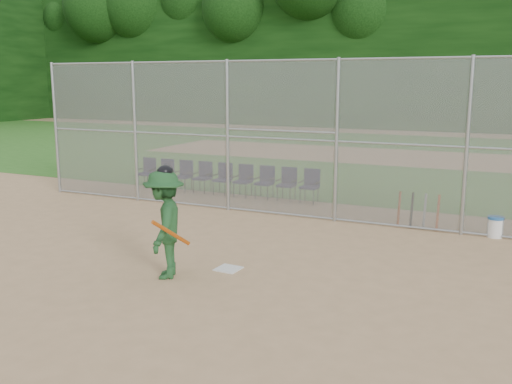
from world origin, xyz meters
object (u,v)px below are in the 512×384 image
at_px(home_plate, 228,269).
at_px(batter_at_plate, 164,224).
at_px(water_cooler, 495,227).
at_px(chair_0, 146,173).

bearing_deg(home_plate, batter_at_plate, -135.07).
relative_size(water_cooler, chair_0, 0.49).
bearing_deg(home_plate, water_cooler, 45.84).
bearing_deg(chair_0, home_plate, -44.55).
xyz_separation_m(home_plate, batter_at_plate, (-0.83, -0.82, 0.97)).
relative_size(home_plate, water_cooler, 0.92).
bearing_deg(chair_0, water_cooler, -9.08).
xyz_separation_m(water_cooler, chair_0, (-10.70, 1.71, 0.24)).
distance_m(batter_at_plate, chair_0, 8.95).
distance_m(home_plate, chair_0, 8.88).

